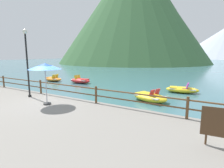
# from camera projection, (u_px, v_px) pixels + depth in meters

# --- Properties ---
(ground_plane) EXTENTS (200.00, 200.00, 0.00)m
(ground_plane) POSITION_uv_depth(u_px,v_px,m) (181.00, 67.00, 43.70)
(ground_plane) COLOR #3D6B75
(promenade_dock) EXTENTS (28.00, 8.00, 0.40)m
(promenade_dock) POSITION_uv_depth(u_px,v_px,m) (5.00, 119.00, 8.10)
(promenade_dock) COLOR gray
(promenade_dock) RESTS_ON ground
(dock_railing) EXTENTS (23.92, 0.12, 0.95)m
(dock_railing) POSITION_uv_depth(u_px,v_px,m) (65.00, 89.00, 11.13)
(dock_railing) COLOR brown
(dock_railing) RESTS_ON promenade_dock
(lamp_post) EXTENTS (0.28, 0.28, 4.21)m
(lamp_post) POSITION_uv_depth(u_px,v_px,m) (27.00, 57.00, 11.06)
(lamp_post) COLOR black
(lamp_post) RESTS_ON promenade_dock
(sign_board) EXTENTS (1.18, 0.16, 1.19)m
(sign_board) POSITION_uv_depth(u_px,v_px,m) (224.00, 124.00, 5.10)
(sign_board) COLOR beige
(sign_board) RESTS_ON promenade_dock
(beach_umbrella) EXTENTS (1.70, 1.70, 2.24)m
(beach_umbrella) POSITION_uv_depth(u_px,v_px,m) (45.00, 67.00, 9.38)
(beach_umbrella) COLOR #B2B2B7
(beach_umbrella) RESTS_ON promenade_dock
(pedal_boat_0) EXTENTS (2.69, 1.57, 0.84)m
(pedal_boat_0) POSITION_uv_depth(u_px,v_px,m) (182.00, 90.00, 14.53)
(pedal_boat_0) COLOR yellow
(pedal_boat_0) RESTS_ON ground
(pedal_boat_1) EXTENTS (2.36, 1.23, 0.82)m
(pedal_boat_1) POSITION_uv_depth(u_px,v_px,m) (53.00, 79.00, 20.92)
(pedal_boat_1) COLOR orange
(pedal_boat_1) RESTS_ON ground
(pedal_boat_2) EXTENTS (2.54, 1.23, 0.87)m
(pedal_boat_2) POSITION_uv_depth(u_px,v_px,m) (80.00, 80.00, 19.44)
(pedal_boat_2) COLOR red
(pedal_boat_2) RESTS_ON ground
(pedal_boat_3) EXTENTS (2.82, 2.12, 0.88)m
(pedal_boat_3) POSITION_uv_depth(u_px,v_px,m) (150.00, 97.00, 11.88)
(pedal_boat_3) COLOR yellow
(pedal_boat_3) RESTS_ON ground
(cliff_headland) EXTENTS (54.62, 54.62, 39.22)m
(cliff_headland) POSITION_uv_depth(u_px,v_px,m) (139.00, 12.00, 65.49)
(cliff_headland) COLOR #386038
(cliff_headland) RESTS_ON ground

